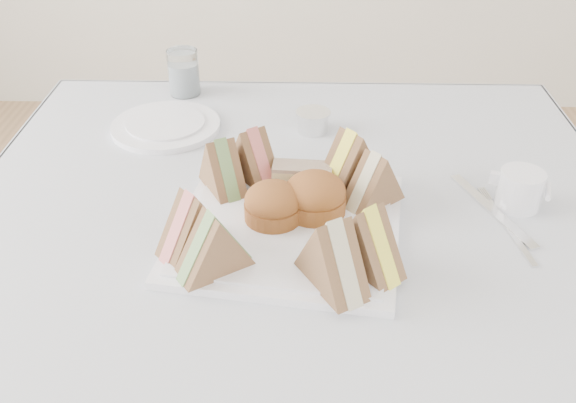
{
  "coord_description": "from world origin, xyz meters",
  "views": [
    {
      "loc": [
        0.01,
        -0.76,
        1.29
      ],
      "look_at": [
        -0.01,
        -0.02,
        0.8
      ],
      "focal_mm": 40.0,
      "sensor_mm": 36.0,
      "label": 1
    }
  ],
  "objects_px": {
    "water_glass": "(184,72)",
    "creamer_jug": "(520,189)",
    "serving_plate": "(288,227)",
    "table": "(295,394)"
  },
  "relations": [
    {
      "from": "table",
      "to": "water_glass",
      "type": "height_order",
      "value": "water_glass"
    },
    {
      "from": "serving_plate",
      "to": "water_glass",
      "type": "bearing_deg",
      "value": 123.7
    },
    {
      "from": "serving_plate",
      "to": "water_glass",
      "type": "relative_size",
      "value": 3.43
    },
    {
      "from": "table",
      "to": "creamer_jug",
      "type": "height_order",
      "value": "creamer_jug"
    },
    {
      "from": "serving_plate",
      "to": "creamer_jug",
      "type": "distance_m",
      "value": 0.35
    },
    {
      "from": "table",
      "to": "serving_plate",
      "type": "bearing_deg",
      "value": -119.98
    },
    {
      "from": "table",
      "to": "serving_plate",
      "type": "distance_m",
      "value": 0.38
    },
    {
      "from": "serving_plate",
      "to": "water_glass",
      "type": "height_order",
      "value": "water_glass"
    },
    {
      "from": "water_glass",
      "to": "creamer_jug",
      "type": "height_order",
      "value": "water_glass"
    },
    {
      "from": "table",
      "to": "water_glass",
      "type": "distance_m",
      "value": 0.66
    }
  ]
}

